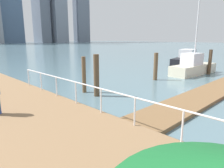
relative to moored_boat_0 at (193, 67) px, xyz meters
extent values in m
plane|color=slate|center=(-10.92, 6.30, -0.75)|extent=(300.00, 300.00, 0.00)
cube|color=olive|center=(-6.61, -3.95, -0.66)|extent=(15.62, 2.00, 0.18)
cylinder|color=white|center=(-14.07, -6.03, 0.18)|extent=(0.06, 0.06, 1.05)
cylinder|color=white|center=(-14.07, -4.21, 0.18)|extent=(0.06, 0.06, 1.05)
cylinder|color=white|center=(-14.07, -2.39, 0.18)|extent=(0.06, 0.06, 1.05)
cylinder|color=white|center=(-14.07, -0.58, 0.18)|extent=(0.06, 0.06, 1.05)
cylinder|color=white|center=(-14.07, 1.24, 0.18)|extent=(0.06, 0.06, 1.05)
cylinder|color=white|center=(-14.07, 3.06, 0.18)|extent=(0.06, 0.06, 1.05)
cylinder|color=white|center=(-14.07, 4.87, 0.18)|extent=(0.06, 0.06, 1.05)
cylinder|color=white|center=(-14.07, -6.94, 0.70)|extent=(0.06, 23.62, 0.06)
cylinder|color=brown|center=(-11.65, 0.75, 0.53)|extent=(0.34, 0.34, 2.55)
cylinder|color=brown|center=(-4.92, 1.02, 0.40)|extent=(0.34, 0.34, 2.29)
cylinder|color=brown|center=(1.09, -1.13, 0.45)|extent=(0.31, 0.31, 2.40)
cylinder|color=brown|center=(-11.65, 1.99, 0.42)|extent=(0.26, 0.26, 2.34)
cube|color=beige|center=(0.10, -0.01, -0.27)|extent=(5.99, 2.20, 0.95)
cube|color=white|center=(-0.34, 0.03, 0.77)|extent=(1.95, 1.53, 1.12)
cylinder|color=silver|center=(0.10, -0.01, 4.04)|extent=(0.12, 0.12, 7.67)
cube|color=black|center=(6.64, 4.05, -0.29)|extent=(6.58, 3.37, 0.91)
cube|color=white|center=(7.67, 4.26, 0.69)|extent=(3.10, 2.25, 1.06)
cube|color=slate|center=(30.23, 134.41, 24.98)|extent=(14.27, 8.03, 51.47)
cube|color=gray|center=(62.02, 130.44, 28.17)|extent=(10.24, 12.64, 57.84)
camera|label=1|loc=(-19.51, -8.58, 2.77)|focal=32.92mm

